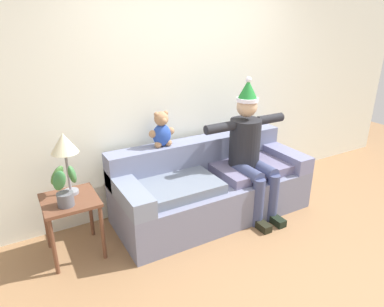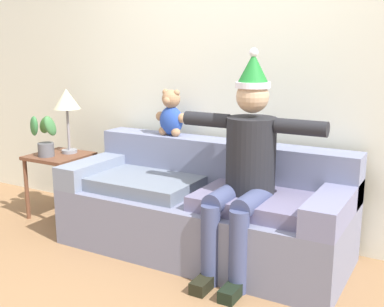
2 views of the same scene
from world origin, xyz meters
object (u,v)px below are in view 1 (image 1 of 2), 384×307
Objects in this scene: couch at (211,186)px; potted_plant at (64,186)px; table_lamp at (64,146)px; teddy_bear at (162,131)px; side_table at (71,208)px; person_seated at (250,148)px.

couch is 1.60m from potted_plant.
teddy_bear is at bearing 8.55° from table_lamp.
couch is 3.72× the size of side_table.
teddy_bear reaches higher than couch.
table_lamp reaches higher than side_table.
potted_plant is (-0.04, -0.12, 0.29)m from side_table.
side_table is at bearing 174.69° from person_seated.
teddy_bear is at bearing 150.06° from couch.
person_seated reaches higher than couch.
table_lamp is 0.36m from potted_plant.
table_lamp is at bearing 175.61° from couch.
couch is at bearing 3.73° from potted_plant.
teddy_bear reaches higher than table_lamp.
person_seated is 2.61× the size of table_lamp.
couch is 1.50m from side_table.
teddy_bear is 1.16m from potted_plant.
couch reaches higher than side_table.
couch is 0.84m from teddy_bear.
couch is 1.63m from table_lamp.
table_lamp is at bearing -171.45° from teddy_bear.
potted_plant is (-0.08, -0.21, -0.28)m from table_lamp.
person_seated is 1.89m from table_lamp.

